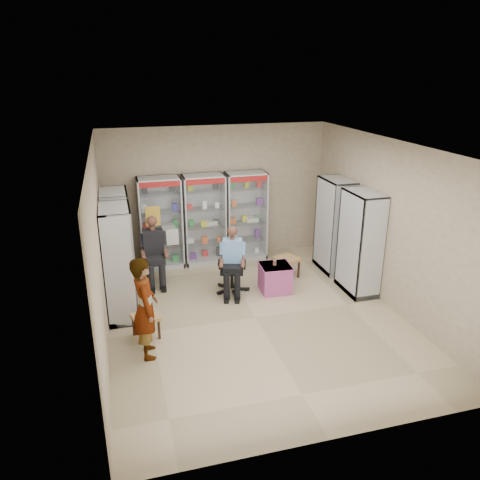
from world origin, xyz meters
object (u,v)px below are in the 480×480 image
object	(u,v)px
cabinet_right_near	(360,243)
standing_man	(145,308)
cabinet_back_right	(246,216)
cabinet_left_near	(119,263)
cabinet_right_far	(334,226)
seated_shopkeeper	(232,262)
woven_stool_a	(287,267)
woven_stool_b	(146,326)
wooden_chair	(154,260)
pink_trunk	(275,278)
office_chair	(232,267)
cabinet_back_mid	(204,220)
cabinet_back_left	(161,223)
cabinet_left_far	(118,242)

from	to	relation	value
cabinet_right_near	standing_man	bearing A→B (deg)	105.36
cabinet_back_right	cabinet_left_near	world-z (taller)	same
cabinet_right_far	cabinet_left_near	xyz separation A→B (m)	(-4.46, -0.90, 0.00)
seated_shopkeeper	woven_stool_a	distance (m)	1.40
seated_shopkeeper	woven_stool_b	bearing A→B (deg)	-128.91
cabinet_left_near	wooden_chair	world-z (taller)	cabinet_left_near
cabinet_left_near	woven_stool_a	xyz separation A→B (m)	(3.37, 0.77, -0.78)
cabinet_left_near	pink_trunk	distance (m)	3.01
cabinet_right_far	office_chair	size ratio (longest dim) A/B	1.99
wooden_chair	cabinet_back_mid	bearing A→B (deg)	31.31
cabinet_back_left	woven_stool_b	world-z (taller)	cabinet_back_left
seated_shopkeeper	woven_stool_b	distance (m)	2.19
office_chair	cabinet_left_far	bearing A→B (deg)	178.80
cabinet_right_near	cabinet_left_near	xyz separation A→B (m)	(-4.46, 0.20, 0.00)
pink_trunk	woven_stool_a	xyz separation A→B (m)	(0.46, 0.55, -0.05)
woven_stool_a	woven_stool_b	distance (m)	3.44
cabinet_back_mid	pink_trunk	distance (m)	2.21
office_chair	cabinet_back_left	bearing A→B (deg)	142.57
cabinet_left_near	cabinet_back_left	bearing A→B (deg)	155.39
cabinet_back_left	pink_trunk	distance (m)	2.79
woven_stool_a	pink_trunk	bearing A→B (deg)	-129.48
cabinet_left_far	cabinet_left_near	distance (m)	1.10
cabinet_left_far	cabinet_left_near	world-z (taller)	same
cabinet_right_near	pink_trunk	size ratio (longest dim) A/B	3.54
cabinet_left_far	seated_shopkeeper	size ratio (longest dim) A/B	1.56
cabinet_back_mid	cabinet_back_right	bearing A→B (deg)	0.00
cabinet_back_left	cabinet_left_near	bearing A→B (deg)	-114.61
standing_man	cabinet_right_far	bearing A→B (deg)	-62.80
cabinet_left_near	woven_stool_a	distance (m)	3.54
cabinet_left_far	standing_man	size ratio (longest dim) A/B	1.25
office_chair	woven_stool_b	distance (m)	2.20
cabinet_right_far	cabinet_right_near	size ratio (longest dim) A/B	1.00
cabinet_right_near	cabinet_back_mid	bearing A→B (deg)	49.16
cabinet_right_far	cabinet_back_right	bearing A→B (deg)	55.27
cabinet_right_near	office_chair	xyz separation A→B (m)	(-2.36, 0.63, -0.50)
cabinet_left_far	woven_stool_a	bearing A→B (deg)	84.39
cabinet_back_right	office_chair	xyz separation A→B (m)	(-0.73, -1.60, -0.50)
seated_shopkeeper	pink_trunk	world-z (taller)	seated_shopkeeper
cabinet_back_mid	cabinet_left_far	distance (m)	2.10
cabinet_right_far	cabinet_left_far	xyz separation A→B (m)	(-4.46, 0.20, 0.00)
cabinet_left_far	pink_trunk	size ratio (longest dim) A/B	3.54
cabinet_right_far	woven_stool_b	bearing A→B (deg)	112.81
cabinet_back_right	cabinet_right_far	distance (m)	1.98
cabinet_back_mid	office_chair	distance (m)	1.68
cabinet_left_far	woven_stool_b	bearing A→B (deg)	9.67
office_chair	standing_man	distance (m)	2.53
cabinet_right_near	pink_trunk	world-z (taller)	cabinet_right_near
cabinet_back_mid	cabinet_left_near	size ratio (longest dim) A/B	1.00
cabinet_left_far	woven_stool_b	world-z (taller)	cabinet_left_far
cabinet_back_left	cabinet_right_near	distance (m)	4.18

